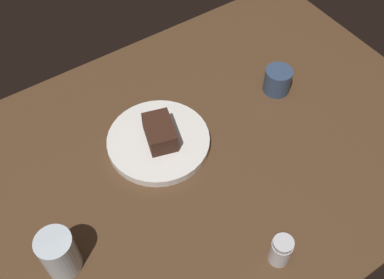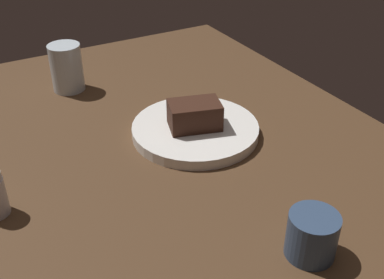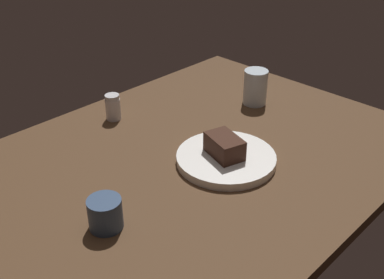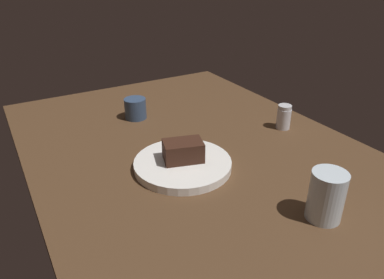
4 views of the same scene
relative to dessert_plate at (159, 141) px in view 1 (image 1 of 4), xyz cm
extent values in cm
cube|color=#4C331E|center=(-6.95, 7.67, -2.50)|extent=(120.00, 84.00, 3.00)
cylinder|color=white|center=(0.00, 0.00, 0.00)|extent=(23.97, 23.97, 2.01)
cube|color=#381E14|center=(-0.36, 0.37, 3.49)|extent=(8.60, 10.81, 4.97)
cylinder|color=silver|center=(-4.95, 37.27, 2.07)|extent=(4.19, 4.19, 6.15)
cylinder|color=silver|center=(-4.95, 37.27, 5.74)|extent=(3.98, 3.98, 1.20)
cylinder|color=silver|center=(30.61, 15.06, 4.20)|extent=(7.00, 7.00, 10.41)
cylinder|color=#334766|center=(-34.31, 1.75, 2.26)|extent=(6.83, 6.83, 6.53)
camera|label=1|loc=(29.22, 57.78, 84.87)|focal=42.69mm
camera|label=2|loc=(-67.11, 38.43, 46.84)|focal=44.67mm
camera|label=3|loc=(-74.47, -60.83, 61.49)|focal=44.34mm
camera|label=4|loc=(67.39, -36.52, 46.10)|focal=34.00mm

